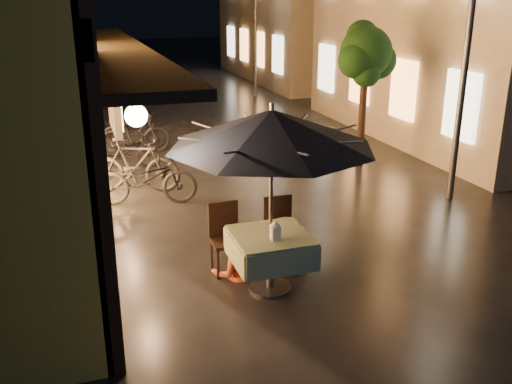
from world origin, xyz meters
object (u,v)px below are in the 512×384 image
object	(u,v)px
streetlamp_near	(468,40)
person_yellow	(287,219)
patio_umbrella	(272,129)
cafe_table	(270,248)
bicycle_0	(146,178)
table_lantern	(275,229)
person_orange	(235,229)

from	to	relation	value
streetlamp_near	person_yellow	world-z (taller)	streetlamp_near
streetlamp_near	patio_umbrella	xyz separation A→B (m)	(-4.40, -2.27, -0.77)
streetlamp_near	cafe_table	distance (m)	5.47
patio_umbrella	bicycle_0	size ratio (longest dim) A/B	1.39
patio_umbrella	bicycle_0	world-z (taller)	patio_umbrella
person_yellow	patio_umbrella	bearing A→B (deg)	59.47
bicycle_0	table_lantern	bearing A→B (deg)	-152.34
streetlamp_near	patio_umbrella	world-z (taller)	streetlamp_near
streetlamp_near	person_orange	world-z (taller)	streetlamp_near
streetlamp_near	patio_umbrella	distance (m)	5.01
streetlamp_near	person_orange	size ratio (longest dim) A/B	3.07
streetlamp_near	person_orange	bearing A→B (deg)	-159.75
person_orange	person_yellow	distance (m)	0.76
cafe_table	table_lantern	world-z (taller)	table_lantern
cafe_table	table_lantern	distance (m)	0.37
cafe_table	streetlamp_near	bearing A→B (deg)	27.28
table_lantern	person_yellow	size ratio (longest dim) A/B	0.18
person_orange	table_lantern	bearing A→B (deg)	116.89
cafe_table	person_orange	xyz separation A→B (m)	(-0.32, 0.53, 0.10)
person_yellow	bicycle_0	size ratio (longest dim) A/B	0.77
patio_umbrella	person_yellow	distance (m)	1.61
person_yellow	bicycle_0	bearing A→B (deg)	-57.50
streetlamp_near	person_orange	xyz separation A→B (m)	(-4.72, -1.74, -2.23)
person_orange	streetlamp_near	bearing A→B (deg)	-157.45
bicycle_0	streetlamp_near	bearing A→B (deg)	-93.02
patio_umbrella	person_orange	bearing A→B (deg)	121.33
patio_umbrella	person_yellow	bearing A→B (deg)	52.72
person_orange	person_yellow	world-z (taller)	person_yellow
cafe_table	bicycle_0	world-z (taller)	bicycle_0
patio_umbrella	table_lantern	world-z (taller)	patio_umbrella
streetlamp_near	person_yellow	size ratio (longest dim) A/B	2.97
cafe_table	table_lantern	xyz separation A→B (m)	(0.00, -0.17, 0.33)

